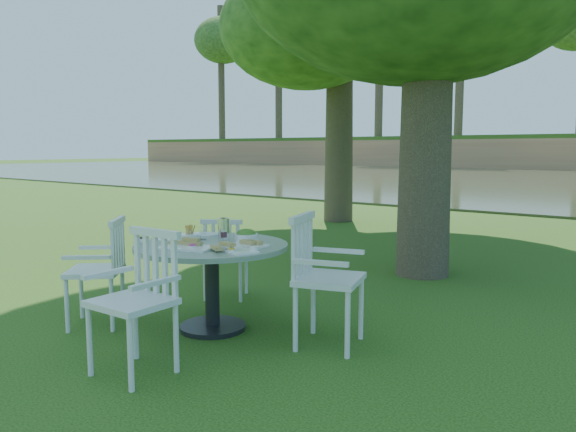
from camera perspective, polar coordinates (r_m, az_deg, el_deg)
name	(u,v)px	position (r m, az deg, el deg)	size (l,w,h in m)	color
ground	(276,302)	(5.68, -1.27, -8.74)	(140.00, 140.00, 0.00)	#1A3C0C
table	(212,262)	(4.77, -7.76, -4.69)	(1.28, 1.28, 0.74)	black
chair_ne	(317,269)	(4.38, 2.96, -5.40)	(0.62, 0.64, 1.02)	silver
chair_nw	(224,252)	(5.71, -6.53, -3.68)	(0.56, 0.55, 0.83)	silver
chair_sw	(106,263)	(5.11, -18.05, -4.57)	(0.64, 0.64, 0.93)	silver
chair_se	(143,289)	(4.00, -14.51, -7.23)	(0.51, 0.48, 0.97)	silver
tableware	(214,238)	(4.79, -7.54, -2.26)	(1.19, 0.87, 0.20)	white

